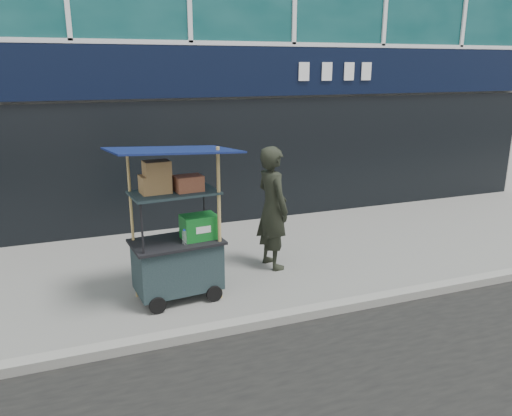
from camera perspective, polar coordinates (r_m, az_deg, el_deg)
name	(u,v)px	position (r m, az deg, el deg)	size (l,w,h in m)	color
ground	(273,315)	(6.39, 1.96, -12.13)	(80.00, 80.00, 0.00)	slate
curb	(279,318)	(6.20, 2.69, -12.45)	(80.00, 0.18, 0.12)	gray
vendor_cart	(178,246)	(6.63, -8.92, -4.30)	(1.65, 1.24, 2.09)	black
vendor_man	(273,208)	(7.54, 1.90, 0.02)	(0.69, 0.45, 1.88)	black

